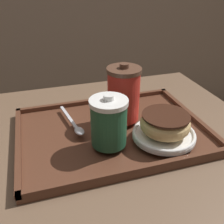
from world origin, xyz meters
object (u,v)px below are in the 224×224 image
object	(u,v)px
coffee_cup_front	(109,122)
coffee_cup_rear	(124,94)
spoon	(76,126)
donut_chocolate_glazed	(165,123)

from	to	relation	value
coffee_cup_front	coffee_cup_rear	xyz separation A→B (m)	(0.07, 0.09, 0.01)
coffee_cup_rear	spoon	distance (m)	0.14
coffee_cup_rear	donut_chocolate_glazed	distance (m)	0.13
donut_chocolate_glazed	spoon	bearing A→B (deg)	152.45
donut_chocolate_glazed	coffee_cup_rear	bearing A→B (deg)	119.31
coffee_cup_front	donut_chocolate_glazed	xyz separation A→B (m)	(0.13, -0.02, -0.02)
coffee_cup_rear	donut_chocolate_glazed	bearing A→B (deg)	-60.69
coffee_cup_front	coffee_cup_rear	size ratio (longest dim) A/B	0.80
spoon	coffee_cup_rear	bearing A→B (deg)	85.69
donut_chocolate_glazed	spoon	xyz separation A→B (m)	(-0.19, 0.10, -0.03)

